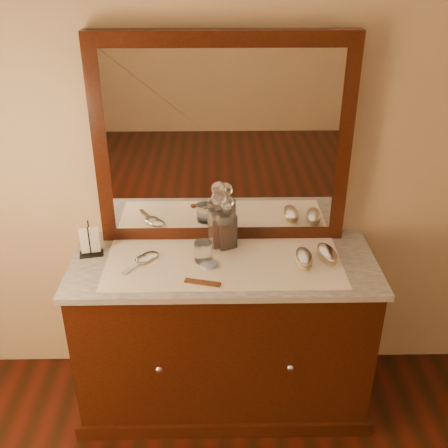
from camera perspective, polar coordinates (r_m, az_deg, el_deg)
The scene contains 18 objects.
dresser_cabinet at distance 2.75m, azimuth -0.04°, elevation -11.82°, with size 1.40×0.55×0.82m, color black.
dresser_plinth at distance 3.00m, azimuth -0.04°, elevation -17.27°, with size 1.46×0.59×0.08m, color black.
knob_left at distance 2.52m, azimuth -6.99°, elevation -15.22°, with size 0.04×0.04×0.04m, color silver.
knob_right at distance 2.53m, azimuth 7.12°, elevation -15.05°, with size 0.04×0.04×0.04m, color silver.
marble_top at distance 2.50m, azimuth -0.04°, elevation -4.30°, with size 1.44×0.59×0.03m, color silver.
mirror_frame at distance 2.50m, azimuth -0.15°, elevation 8.78°, with size 1.20×0.08×1.00m, color black.
mirror_glass at distance 2.47m, azimuth -0.13°, elevation 8.52°, with size 1.06×0.01×0.86m, color white.
lace_runner at distance 2.48m, azimuth -0.03°, elevation -4.22°, with size 1.10×0.45×0.00m, color white.
pin_dish at distance 2.45m, azimuth -1.69°, elevation -4.38°, with size 0.08×0.08×0.01m, color white.
comb at distance 2.33m, azimuth -2.33°, elevation -6.30°, with size 0.16×0.03×0.01m, color brown.
napkin_rack at distance 2.59m, azimuth -14.21°, elevation -1.92°, with size 0.12×0.09×0.17m.
decanter_left at distance 2.57m, azimuth -0.55°, elevation -0.07°, with size 0.11×0.11×0.29m.
decanter_right at distance 2.56m, azimuth 0.23°, elevation -0.33°, with size 0.11×0.11×0.28m.
brush_near at distance 2.49m, azimuth 8.60°, elevation -3.66°, with size 0.08×0.17×0.05m.
brush_far at distance 2.54m, azimuth 11.03°, elevation -3.17°, with size 0.11×0.18×0.05m.
hand_mirror_outer at distance 2.51m, azimuth -8.86°, elevation -3.92°, with size 0.15×0.19×0.02m.
hand_mirror_inner at distance 2.53m, azimuth -8.24°, elevation -3.55°, with size 0.16×0.18×0.02m.
tumblers at distance 2.47m, azimuth -2.24°, elevation -2.98°, with size 0.09×0.09×0.10m.
Camera 1 is at (-0.04, -0.17, 2.16)m, focal length 42.53 mm.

